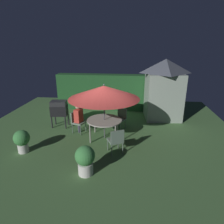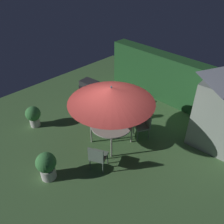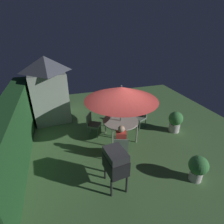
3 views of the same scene
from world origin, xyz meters
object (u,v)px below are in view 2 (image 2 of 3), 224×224
(potted_plant_by_grill, at_px, (33,115))
(person_in_red, at_px, (97,105))
(chair_toward_hedge, at_px, (144,124))
(potted_plant_by_shed, at_px, (47,165))
(chair_near_shed, at_px, (96,110))
(chair_far_side, at_px, (98,156))
(patio_table, at_px, (111,125))
(bbq_grill, at_px, (90,89))
(patio_umbrella, at_px, (111,95))

(potted_plant_by_grill, distance_m, person_in_red, 2.34)
(chair_toward_hedge, distance_m, potted_plant_by_grill, 4.00)
(potted_plant_by_shed, relative_size, potted_plant_by_grill, 1.10)
(chair_near_shed, relative_size, person_in_red, 0.71)
(chair_near_shed, distance_m, person_in_red, 0.28)
(chair_far_side, relative_size, potted_plant_by_shed, 1.01)
(patio_table, relative_size, chair_toward_hedge, 1.51)
(bbq_grill, bearing_deg, patio_umbrella, -23.08)
(potted_plant_by_shed, bearing_deg, patio_umbrella, 84.59)
(patio_table, height_order, patio_umbrella, patio_umbrella)
(chair_near_shed, relative_size, potted_plant_by_grill, 1.11)
(patio_umbrella, relative_size, chair_near_shed, 2.97)
(potted_plant_by_grill, bearing_deg, bbq_grill, 77.45)
(patio_umbrella, height_order, potted_plant_by_grill, patio_umbrella)
(potted_plant_by_shed, distance_m, potted_plant_by_grill, 2.62)
(bbq_grill, distance_m, chair_toward_hedge, 2.74)
(chair_near_shed, height_order, potted_plant_by_grill, chair_near_shed)
(patio_umbrella, xyz_separation_m, chair_near_shed, (-1.21, 0.42, -1.35))
(potted_plant_by_shed, distance_m, person_in_red, 2.88)
(chair_near_shed, height_order, person_in_red, person_in_red)
(person_in_red, bearing_deg, chair_far_side, -41.84)
(chair_toward_hedge, xyz_separation_m, person_in_red, (-1.70, -0.61, 0.26))
(patio_table, distance_m, chair_near_shed, 1.30)
(patio_umbrella, xyz_separation_m, bbq_grill, (-2.14, 0.91, -1.02))
(chair_near_shed, relative_size, chair_toward_hedge, 1.00)
(chair_far_side, bearing_deg, bbq_grill, 143.03)
(patio_table, height_order, person_in_red, person_in_red)
(person_in_red, bearing_deg, bbq_grill, 152.76)
(bbq_grill, bearing_deg, potted_plant_by_grill, -102.55)
(bbq_grill, height_order, chair_toward_hedge, bbq_grill)
(chair_toward_hedge, relative_size, person_in_red, 0.71)
(chair_toward_hedge, bearing_deg, chair_far_side, -90.49)
(patio_umbrella, distance_m, person_in_red, 1.62)
(chair_toward_hedge, distance_m, potted_plant_by_shed, 3.42)
(patio_table, height_order, chair_near_shed, chair_near_shed)
(chair_near_shed, xyz_separation_m, potted_plant_by_shed, (0.99, -2.75, -0.03))
(patio_umbrella, relative_size, potted_plant_by_shed, 3.00)
(chair_near_shed, height_order, chair_toward_hedge, same)
(patio_table, relative_size, potted_plant_by_grill, 1.68)
(bbq_grill, height_order, person_in_red, person_in_red)
(potted_plant_by_shed, xyz_separation_m, person_in_red, (-0.91, 2.72, 0.29))
(chair_near_shed, relative_size, chair_far_side, 1.00)
(chair_far_side, xyz_separation_m, potted_plant_by_grill, (-3.20, -0.25, -0.06))
(patio_table, bearing_deg, chair_toward_hedge, 60.25)
(patio_umbrella, bearing_deg, potted_plant_by_grill, -152.78)
(patio_table, xyz_separation_m, chair_near_shed, (-1.21, 0.42, -0.20))
(bbq_grill, height_order, potted_plant_by_grill, bbq_grill)
(chair_near_shed, bearing_deg, potted_plant_by_grill, -128.84)
(chair_near_shed, bearing_deg, chair_toward_hedge, 17.93)
(patio_table, bearing_deg, bbq_grill, 156.92)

